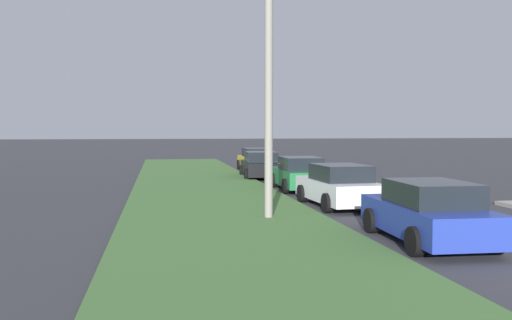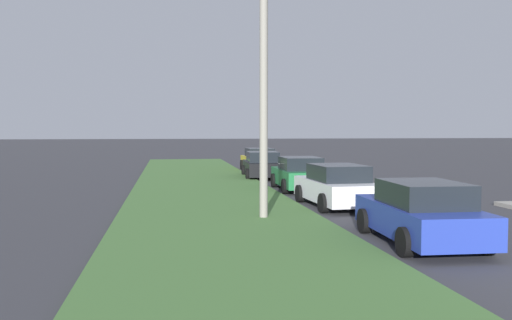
% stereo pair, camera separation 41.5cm
% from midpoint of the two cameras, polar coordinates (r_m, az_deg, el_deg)
% --- Properties ---
extents(grass_median, '(60.00, 6.00, 0.12)m').
position_cam_midpoint_polar(grass_median, '(18.03, -3.68, -5.17)').
color(grass_median, '#477238').
rests_on(grass_median, ground).
extents(parked_car_blue, '(4.36, 2.14, 1.47)m').
position_cam_midpoint_polar(parked_car_blue, '(13.61, 17.48, -5.26)').
color(parked_car_blue, '#23389E').
rests_on(parked_car_blue, ground).
extents(parked_car_white, '(4.38, 2.18, 1.47)m').
position_cam_midpoint_polar(parked_car_white, '(19.33, 8.91, -2.69)').
color(parked_car_white, silver).
rests_on(parked_car_white, ground).
extents(parked_car_green, '(4.34, 2.09, 1.47)m').
position_cam_midpoint_polar(parked_car_green, '(24.39, 4.99, -1.45)').
color(parked_car_green, '#1E6B38').
rests_on(parked_car_green, ground).
extents(parked_car_black, '(4.39, 2.20, 1.47)m').
position_cam_midpoint_polar(parked_car_black, '(30.14, 1.05, -0.56)').
color(parked_car_black, black).
rests_on(parked_car_black, ground).
extents(parked_car_yellow, '(4.32, 2.06, 1.47)m').
position_cam_midpoint_polar(parked_car_yellow, '(35.74, 0.65, 0.03)').
color(parked_car_yellow, gold).
rests_on(parked_car_yellow, ground).
extents(streetlight, '(0.72, 2.87, 7.50)m').
position_cam_midpoint_polar(streetlight, '(16.23, 2.74, 9.22)').
color(streetlight, gray).
rests_on(streetlight, ground).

